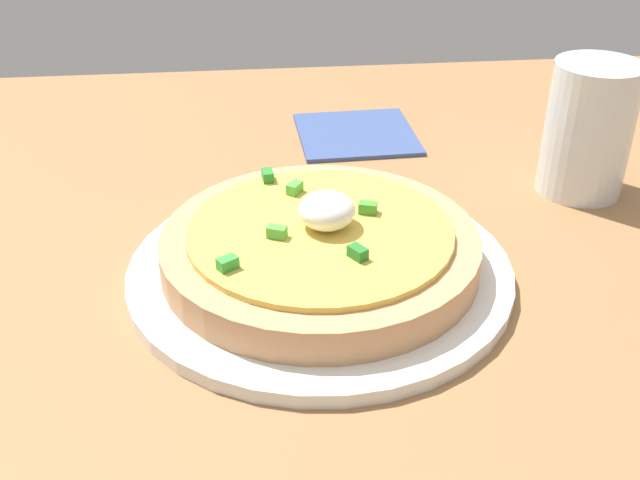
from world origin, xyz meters
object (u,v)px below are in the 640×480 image
(cup_far, at_px, (587,137))
(plate, at_px, (320,270))
(napkin, at_px, (356,134))
(pizza, at_px, (320,246))

(cup_far, bearing_deg, plate, -154.79)
(cup_far, relative_size, napkin, 0.99)
(pizza, bearing_deg, cup_far, 25.20)
(pizza, distance_m, cup_far, 0.26)
(napkin, bearing_deg, pizza, -104.23)
(pizza, xyz_separation_m, cup_far, (0.23, 0.11, 0.02))
(pizza, height_order, cup_far, cup_far)
(napkin, bearing_deg, plate, -104.24)
(cup_far, height_order, napkin, cup_far)
(plate, xyz_separation_m, pizza, (0.00, 0.00, 0.02))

